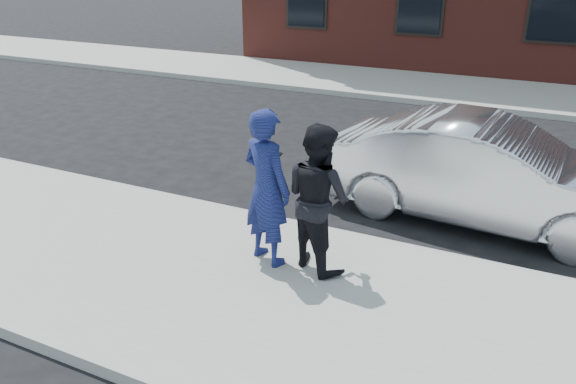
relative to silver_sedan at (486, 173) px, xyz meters
The scene contains 8 objects.
ground 3.17m from the silver_sedan, 85.11° to the right, with size 100.00×100.00×0.00m, color black.
near_sidewalk 3.40m from the silver_sedan, 85.48° to the right, with size 50.00×3.50×0.15m, color gray.
near_curb 1.68m from the silver_sedan, 80.18° to the right, with size 50.00×0.10×0.15m, color #999691.
far_sidewalk 8.22m from the silver_sedan, 88.17° to the left, with size 50.00×3.50×0.15m, color gray.
far_curb 6.43m from the silver_sedan, 87.65° to the left, with size 50.00×0.10×0.15m, color #999691.
silver_sedan is the anchor object (origin of this frame).
man_hoodie 3.46m from the silver_sedan, 130.23° to the right, with size 0.83×0.69×1.95m.
man_peacoat 2.97m from the silver_sedan, 123.10° to the right, with size 1.09×1.01×1.81m.
Camera 1 is at (0.41, -5.01, 3.74)m, focal length 35.00 mm.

